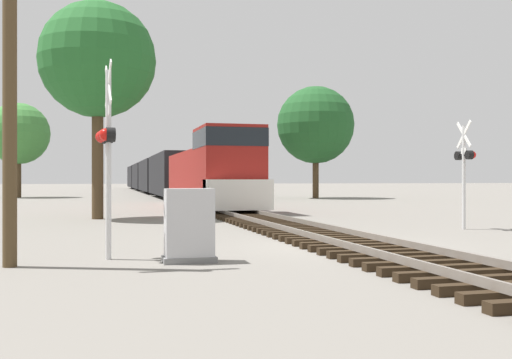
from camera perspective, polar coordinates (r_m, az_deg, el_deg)
name	(u,v)px	position (r m, az deg, el deg)	size (l,w,h in m)	color
ground_plane	(346,246)	(15.29, 8.56, -6.31)	(400.00, 400.00, 0.00)	slate
rail_track_bed	(346,241)	(15.27, 8.56, -5.80)	(2.60, 160.00, 0.31)	black
freight_train	(155,176)	(70.06, -9.59, 0.30)	(2.95, 88.48, 4.20)	maroon
crossing_signal_near	(107,143)	(12.96, -14.02, 3.41)	(0.41, 1.01, 4.15)	silver
crossing_signal_far	(465,163)	(21.28, 19.25, 1.54)	(0.39, 1.01, 3.65)	silver
relay_cabinet	(189,226)	(12.26, -6.39, -4.41)	(1.07, 0.63, 1.50)	slate
utility_pole	(10,54)	(12.65, -22.40, 10.96)	(1.80, 0.27, 7.88)	#4C3A23
tree_far_right	(98,61)	(26.57, -14.85, 10.90)	(4.90, 4.90, 9.19)	#473521
tree_mid_background	(316,125)	(52.82, 5.70, 5.18)	(6.76, 6.76, 9.81)	#473521
tree_deep_background	(18,134)	(58.67, -21.69, 4.07)	(5.58, 5.58, 8.62)	#473521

